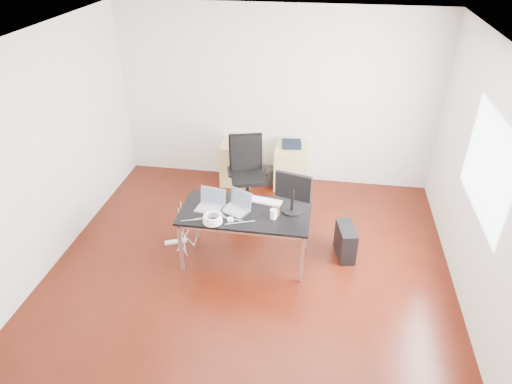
# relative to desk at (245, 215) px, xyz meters

# --- Properties ---
(room_shell) EXTENTS (5.00, 5.00, 5.00)m
(room_shell) POSITION_rel_desk_xyz_m (0.13, -0.27, 0.73)
(room_shell) COLOR #370E06
(room_shell) RESTS_ON ground
(desk) EXTENTS (1.60, 0.80, 0.73)m
(desk) POSITION_rel_desk_xyz_m (0.00, 0.00, 0.00)
(desk) COLOR black
(desk) RESTS_ON ground
(office_chair) EXTENTS (0.59, 0.61, 1.08)m
(office_chair) POSITION_rel_desk_xyz_m (-0.22, 1.30, -0.07)
(office_chair) COLOR black
(office_chair) RESTS_ON ground
(filing_cabinet_left) EXTENTS (0.50, 0.50, 0.70)m
(filing_cabinet_left) POSITION_rel_desk_xyz_m (-0.50, 1.96, -0.33)
(filing_cabinet_left) COLOR tan
(filing_cabinet_left) RESTS_ON ground
(filing_cabinet_right) EXTENTS (0.50, 0.50, 0.70)m
(filing_cabinet_right) POSITION_rel_desk_xyz_m (0.39, 1.96, -0.33)
(filing_cabinet_right) COLOR tan
(filing_cabinet_right) RESTS_ON ground
(pc_tower) EXTENTS (0.29, 0.48, 0.44)m
(pc_tower) POSITION_rel_desk_xyz_m (1.27, 0.26, -0.46)
(pc_tower) COLOR black
(pc_tower) RESTS_ON ground
(wastebasket) EXTENTS (0.24, 0.24, 0.28)m
(wastebasket) POSITION_rel_desk_xyz_m (0.03, 1.98, -0.54)
(wastebasket) COLOR black
(wastebasket) RESTS_ON ground
(power_strip) EXTENTS (0.30, 0.17, 0.04)m
(power_strip) POSITION_rel_desk_xyz_m (-1.01, 0.16, -0.66)
(power_strip) COLOR white
(power_strip) RESTS_ON ground
(laptop_left) EXTENTS (0.36, 0.30, 0.23)m
(laptop_left) POSITION_rel_desk_xyz_m (-0.43, 0.01, 0.11)
(laptop_left) COLOR silver
(laptop_left) RESTS_ON desk
(laptop_right) EXTENTS (0.41, 0.38, 0.23)m
(laptop_right) POSITION_rel_desk_xyz_m (-0.10, 0.02, 0.11)
(laptop_right) COLOR silver
(laptop_right) RESTS_ON desk
(monitor) EXTENTS (0.45, 0.26, 0.51)m
(monitor) POSITION_rel_desk_xyz_m (0.57, 0.11, 0.34)
(monitor) COLOR black
(monitor) RESTS_ON desk
(keyboard) EXTENTS (0.46, 0.21, 0.02)m
(keyboard) POSITION_rel_desk_xyz_m (0.20, 0.25, 0.06)
(keyboard) COLOR white
(keyboard) RESTS_ON desk
(cup_white) EXTENTS (0.09, 0.09, 0.12)m
(cup_white) POSITION_rel_desk_xyz_m (0.36, -0.09, 0.11)
(cup_white) COLOR white
(cup_white) RESTS_ON desk
(cup_brown) EXTENTS (0.08, 0.08, 0.10)m
(cup_brown) POSITION_rel_desk_xyz_m (0.38, -0.03, 0.10)
(cup_brown) COLOR brown
(cup_brown) RESTS_ON desk
(cable_coil) EXTENTS (0.24, 0.24, 0.11)m
(cable_coil) POSITION_rel_desk_xyz_m (-0.34, -0.30, 0.11)
(cable_coil) COLOR white
(cable_coil) RESTS_ON desk
(power_adapter) EXTENTS (0.09, 0.09, 0.03)m
(power_adapter) POSITION_rel_desk_xyz_m (-0.14, -0.22, 0.07)
(power_adapter) COLOR white
(power_adapter) RESTS_ON desk
(speaker) EXTENTS (0.10, 0.10, 0.18)m
(speaker) POSITION_rel_desk_xyz_m (-0.53, 1.95, 0.11)
(speaker) COLOR #9E9E9E
(speaker) RESTS_ON filing_cabinet_left
(navy_garment) EXTENTS (0.33, 0.27, 0.09)m
(navy_garment) POSITION_rel_desk_xyz_m (0.38, 1.98, 0.07)
(navy_garment) COLOR black
(navy_garment) RESTS_ON filing_cabinet_right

